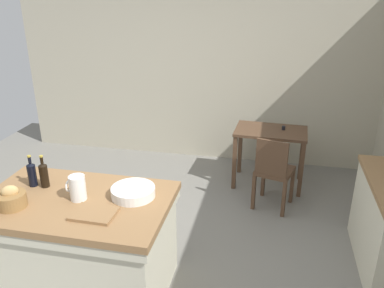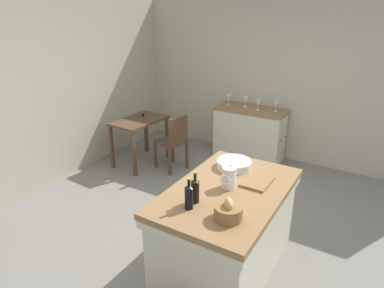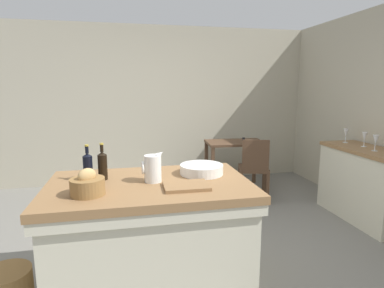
{
  "view_description": "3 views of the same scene",
  "coord_description": "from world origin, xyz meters",
  "px_view_note": "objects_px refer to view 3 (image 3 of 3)",
  "views": [
    {
      "loc": [
        1.1,
        -3.0,
        2.53
      ],
      "look_at": [
        0.37,
        0.46,
        1.07
      ],
      "focal_mm": 37.1,
      "sensor_mm": 36.0,
      "label": 1
    },
    {
      "loc": [
        -2.89,
        -1.59,
        2.44
      ],
      "look_at": [
        0.23,
        0.3,
        0.96
      ],
      "focal_mm": 31.47,
      "sensor_mm": 36.0,
      "label": 2
    },
    {
      "loc": [
        -0.55,
        -2.8,
        1.61
      ],
      "look_at": [
        0.12,
        0.41,
        1.01
      ],
      "focal_mm": 29.5,
      "sensor_mm": 36.0,
      "label": 3
    }
  ],
  "objects_px": {
    "cutting_board": "(186,186)",
    "wine_glass_middle": "(365,137)",
    "island_table": "(151,233)",
    "side_cabinet": "(365,184)",
    "wine_glass_right": "(346,133)",
    "wine_bottle_amber": "(88,166)",
    "wine_bottle_dark": "(103,165)",
    "bread_basket": "(87,185)",
    "wine_glass_left": "(376,140)",
    "wooden_chair": "(254,168)",
    "wash_bowl": "(202,169)",
    "pitcher": "(153,168)",
    "writing_desk": "(235,149)"
  },
  "relations": [
    {
      "from": "cutting_board",
      "to": "wine_glass_middle",
      "type": "distance_m",
      "value": 2.7
    },
    {
      "from": "island_table",
      "to": "side_cabinet",
      "type": "bearing_deg",
      "value": 17.75
    },
    {
      "from": "wine_glass_middle",
      "to": "wine_glass_right",
      "type": "xyz_separation_m",
      "value": [
        -0.03,
        0.3,
        0.0
      ]
    },
    {
      "from": "side_cabinet",
      "to": "cutting_board",
      "type": "bearing_deg",
      "value": -156.79
    },
    {
      "from": "wine_bottle_amber",
      "to": "wine_glass_right",
      "type": "xyz_separation_m",
      "value": [
        3.12,
        1.13,
        0.0
      ]
    },
    {
      "from": "cutting_board",
      "to": "wine_bottle_dark",
      "type": "height_order",
      "value": "wine_bottle_dark"
    },
    {
      "from": "bread_basket",
      "to": "cutting_board",
      "type": "distance_m",
      "value": 0.68
    },
    {
      "from": "bread_basket",
      "to": "wine_bottle_dark",
      "type": "height_order",
      "value": "wine_bottle_dark"
    },
    {
      "from": "wine_glass_left",
      "to": "bread_basket",
      "type": "bearing_deg",
      "value": -163.3
    },
    {
      "from": "wine_bottle_dark",
      "to": "wine_bottle_amber",
      "type": "height_order",
      "value": "wine_bottle_dark"
    },
    {
      "from": "side_cabinet",
      "to": "wine_bottle_amber",
      "type": "xyz_separation_m",
      "value": [
        -3.11,
        -0.71,
        0.56
      ]
    },
    {
      "from": "wooden_chair",
      "to": "island_table",
      "type": "bearing_deg",
      "value": -132.84
    },
    {
      "from": "bread_basket",
      "to": "wine_bottle_dark",
      "type": "distance_m",
      "value": 0.36
    },
    {
      "from": "wooden_chair",
      "to": "wine_bottle_dark",
      "type": "bearing_deg",
      "value": -141.24
    },
    {
      "from": "side_cabinet",
      "to": "wash_bowl",
      "type": "relative_size",
      "value": 3.33
    },
    {
      "from": "side_cabinet",
      "to": "bread_basket",
      "type": "height_order",
      "value": "bread_basket"
    },
    {
      "from": "pitcher",
      "to": "wash_bowl",
      "type": "height_order",
      "value": "pitcher"
    },
    {
      "from": "wooden_chair",
      "to": "cutting_board",
      "type": "height_order",
      "value": "cutting_board"
    },
    {
      "from": "island_table",
      "to": "cutting_board",
      "type": "height_order",
      "value": "cutting_board"
    },
    {
      "from": "wine_bottle_amber",
      "to": "wine_glass_middle",
      "type": "height_order",
      "value": "wine_bottle_amber"
    },
    {
      "from": "wooden_chair",
      "to": "wash_bowl",
      "type": "height_order",
      "value": "wash_bowl"
    },
    {
      "from": "wine_bottle_dark",
      "to": "wine_bottle_amber",
      "type": "distance_m",
      "value": 0.11
    },
    {
      "from": "island_table",
      "to": "wooden_chair",
      "type": "bearing_deg",
      "value": 47.16
    },
    {
      "from": "island_table",
      "to": "wooden_chair",
      "type": "xyz_separation_m",
      "value": [
        1.57,
        1.69,
        0.01
      ]
    },
    {
      "from": "side_cabinet",
      "to": "wine_bottle_amber",
      "type": "relative_size",
      "value": 4.23
    },
    {
      "from": "wash_bowl",
      "to": "cutting_board",
      "type": "distance_m",
      "value": 0.38
    },
    {
      "from": "wine_bottle_dark",
      "to": "wine_glass_left",
      "type": "distance_m",
      "value": 3.02
    },
    {
      "from": "island_table",
      "to": "writing_desk",
      "type": "height_order",
      "value": "island_table"
    },
    {
      "from": "wash_bowl",
      "to": "wine_glass_right",
      "type": "distance_m",
      "value": 2.49
    },
    {
      "from": "cutting_board",
      "to": "wine_bottle_amber",
      "type": "relative_size",
      "value": 1.14
    },
    {
      "from": "wooden_chair",
      "to": "wine_bottle_dark",
      "type": "distance_m",
      "value": 2.51
    },
    {
      "from": "island_table",
      "to": "wine_bottle_amber",
      "type": "height_order",
      "value": "wine_bottle_amber"
    },
    {
      "from": "cutting_board",
      "to": "wine_glass_left",
      "type": "relative_size",
      "value": 1.74
    },
    {
      "from": "wine_glass_left",
      "to": "wine_glass_right",
      "type": "xyz_separation_m",
      "value": [
        0.04,
        0.56,
        -0.0
      ]
    },
    {
      "from": "pitcher",
      "to": "wash_bowl",
      "type": "distance_m",
      "value": 0.44
    },
    {
      "from": "writing_desk",
      "to": "wine_glass_right",
      "type": "xyz_separation_m",
      "value": [
        1.15,
        -1.04,
        0.37
      ]
    },
    {
      "from": "bread_basket",
      "to": "wooden_chair",
      "type": "bearing_deg",
      "value": 43.47
    },
    {
      "from": "pitcher",
      "to": "wine_glass_left",
      "type": "relative_size",
      "value": 1.33
    },
    {
      "from": "cutting_board",
      "to": "wine_bottle_dark",
      "type": "relative_size",
      "value": 1.12
    },
    {
      "from": "wine_glass_right",
      "to": "bread_basket",
      "type": "bearing_deg",
      "value": -154.5
    },
    {
      "from": "wine_glass_left",
      "to": "wine_bottle_dark",
      "type": "bearing_deg",
      "value": -169.26
    },
    {
      "from": "side_cabinet",
      "to": "wine_bottle_amber",
      "type": "height_order",
      "value": "wine_bottle_amber"
    },
    {
      "from": "wooden_chair",
      "to": "wine_glass_right",
      "type": "relative_size",
      "value": 4.91
    },
    {
      "from": "wine_glass_left",
      "to": "wine_glass_right",
      "type": "bearing_deg",
      "value": 85.47
    },
    {
      "from": "wooden_chair",
      "to": "pitcher",
      "type": "height_order",
      "value": "pitcher"
    },
    {
      "from": "island_table",
      "to": "wine_bottle_dark",
      "type": "bearing_deg",
      "value": 156.74
    },
    {
      "from": "bread_basket",
      "to": "wine_glass_middle",
      "type": "bearing_deg",
      "value": 20.63
    },
    {
      "from": "bread_basket",
      "to": "wine_glass_left",
      "type": "height_order",
      "value": "bread_basket"
    },
    {
      "from": "island_table",
      "to": "wash_bowl",
      "type": "height_order",
      "value": "wash_bowl"
    },
    {
      "from": "wine_bottle_amber",
      "to": "wine_glass_right",
      "type": "bearing_deg",
      "value": 19.87
    }
  ]
}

